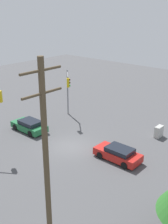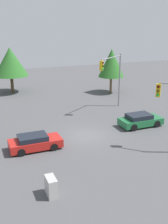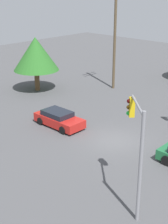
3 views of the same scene
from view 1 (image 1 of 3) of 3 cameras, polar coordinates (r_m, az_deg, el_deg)
name	(u,v)px [view 1 (image 1 of 3)]	position (r m, az deg, el deg)	size (l,w,h in m)	color
ground_plane	(70,147)	(27.99, -2.78, -7.02)	(80.00, 80.00, 0.00)	#4C4C4F
sedan_red	(118,154)	(25.62, 6.93, -8.39)	(1.96, 4.28, 1.26)	red
sedan_green	(29,126)	(31.63, -11.04, -2.72)	(2.04, 4.29, 1.29)	#1E6638
traffic_signal_cross	(68,87)	(33.82, -3.29, 5.08)	(2.31, 2.38, 5.76)	gray
utility_pole_tall	(46,167)	(13.70, -7.64, -11.04)	(2.20, 0.28, 11.12)	brown
electrical_cabinet	(159,132)	(30.71, 14.95, -3.87)	(1.11, 0.56, 1.21)	#B2B2AD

